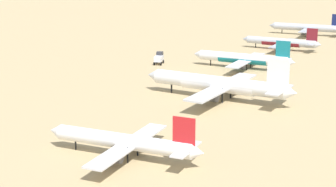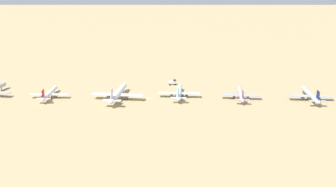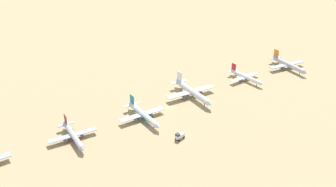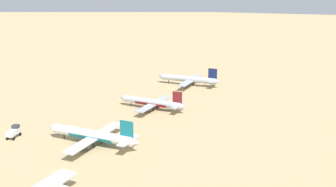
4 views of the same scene
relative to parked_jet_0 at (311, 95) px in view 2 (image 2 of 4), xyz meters
name	(u,v)px [view 2 (image 2 of 4)]	position (x,y,z in m)	size (l,w,h in m)	color
ground_plane	(149,98)	(-10.93, 103.08, -3.36)	(1800.00, 1800.00, 0.00)	tan
parked_jet_0	(311,95)	(0.00, 0.00, 0.00)	(34.58, 28.16, 9.97)	#B2B7C1
parked_jet_1	(241,94)	(-3.80, 43.98, -0.38)	(31.02, 25.17, 8.95)	#B2B7C1
parked_jet_2	(179,92)	(-5.84, 83.97, -0.10)	(33.92, 27.60, 9.78)	silver
parked_jet_3	(118,93)	(-16.08, 122.30, 0.57)	(40.91, 33.17, 11.81)	silver
parked_jet_4	(49,93)	(-19.84, 167.38, -0.35)	(30.95, 25.26, 8.93)	white
service_truck	(173,82)	(21.12, 91.76, -1.28)	(4.24, 5.68, 3.90)	silver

